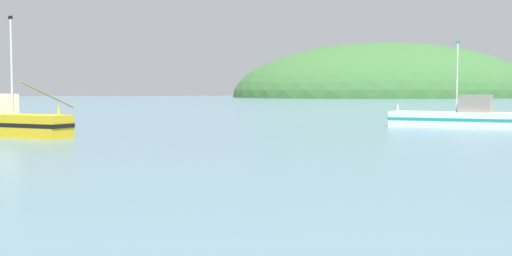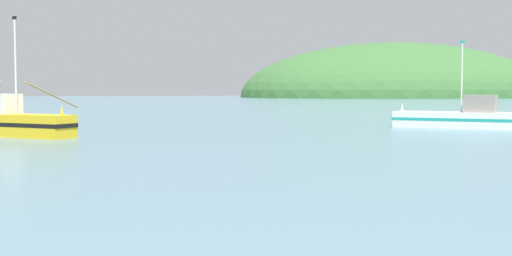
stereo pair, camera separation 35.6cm
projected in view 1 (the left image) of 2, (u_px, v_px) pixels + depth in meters
name	position (u px, v px, depth m)	size (l,w,h in m)	color
hill_mid_left	(387.00, 97.00, 251.97)	(119.05, 95.24, 40.99)	#386633
fishing_boat_yellow	(9.00, 122.00, 42.35)	(8.13, 8.51, 7.67)	gold
fishing_boat_white	(465.00, 118.00, 51.59)	(10.19, 9.70, 6.80)	white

